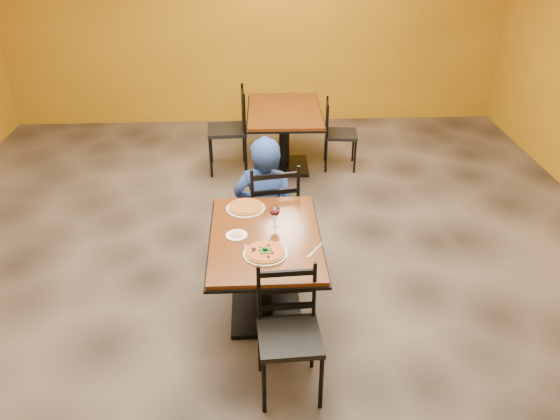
{
  "coord_description": "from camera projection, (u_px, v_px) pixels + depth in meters",
  "views": [
    {
      "loc": [
        -0.07,
        -4.02,
        2.92
      ],
      "look_at": [
        0.12,
        -0.3,
        0.85
      ],
      "focal_mm": 36.11,
      "sensor_mm": 36.0,
      "label": 1
    }
  ],
  "objects": [
    {
      "name": "diner",
      "position": [
        265.0,
        196.0,
        5.06
      ],
      "size": [
        0.64,
        0.48,
        1.14
      ],
      "primitive_type": "imported",
      "rotation": [
        0.0,
        0.0,
        2.95
      ],
      "color": "navy",
      "rests_on": "floor"
    },
    {
      "name": "table_main",
      "position": [
        265.0,
        257.0,
        4.22
      ],
      "size": [
        0.83,
        1.23,
        0.75
      ],
      "color": "#55240D",
      "rests_on": "floor"
    },
    {
      "name": "dip",
      "position": [
        237.0,
        234.0,
        4.12
      ],
      "size": [
        0.09,
        0.09,
        0.01
      ],
      "primitive_type": "cylinder",
      "color": "tan",
      "rests_on": "side_plate"
    },
    {
      "name": "chair_main_near",
      "position": [
        290.0,
        338.0,
        3.61
      ],
      "size": [
        0.42,
        0.42,
        0.89
      ],
      "primitive_type": null,
      "rotation": [
        0.0,
        0.0,
        0.05
      ],
      "color": "black",
      "rests_on": "floor"
    },
    {
      "name": "plate_far",
      "position": [
        246.0,
        208.0,
        4.48
      ],
      "size": [
        0.31,
        0.31,
        0.01
      ],
      "primitive_type": "cylinder",
      "color": "white",
      "rests_on": "table_main"
    },
    {
      "name": "side_plate",
      "position": [
        237.0,
        235.0,
        4.12
      ],
      "size": [
        0.16,
        0.16,
        0.01
      ],
      "primitive_type": "cylinder",
      "color": "white",
      "rests_on": "table_main"
    },
    {
      "name": "chair_main_far",
      "position": [
        271.0,
        208.0,
        5.04
      ],
      "size": [
        0.5,
        0.5,
        0.97
      ],
      "primitive_type": null,
      "rotation": [
        0.0,
        0.0,
        3.31
      ],
      "color": "black",
      "rests_on": "floor"
    },
    {
      "name": "fork",
      "position": [
        247.0,
        251.0,
        3.94
      ],
      "size": [
        0.04,
        0.19,
        0.0
      ],
      "primitive_type": "cube",
      "rotation": [
        0.0,
        0.0,
        0.11
      ],
      "color": "silver",
      "rests_on": "table_main"
    },
    {
      "name": "plate_main",
      "position": [
        265.0,
        254.0,
        3.91
      ],
      "size": [
        0.31,
        0.31,
        0.01
      ],
      "primitive_type": "cylinder",
      "color": "white",
      "rests_on": "table_main"
    },
    {
      "name": "chair_second_left",
      "position": [
        227.0,
        130.0,
        6.67
      ],
      "size": [
        0.48,
        0.48,
        1.0
      ],
      "primitive_type": null,
      "rotation": [
        0.0,
        0.0,
        -1.52
      ],
      "color": "black",
      "rests_on": "floor"
    },
    {
      "name": "wall_back",
      "position": [
        255.0,
        16.0,
        7.69
      ],
      "size": [
        7.0,
        0.01,
        3.0
      ],
      "primitive_type": "cube",
      "color": "#BB8014",
      "rests_on": "ground"
    },
    {
      "name": "wine_glass",
      "position": [
        275.0,
        215.0,
        4.22
      ],
      "size": [
        0.08,
        0.08,
        0.18
      ],
      "primitive_type": null,
      "color": "white",
      "rests_on": "table_main"
    },
    {
      "name": "chair_second_right",
      "position": [
        341.0,
        135.0,
        6.77
      ],
      "size": [
        0.42,
        0.42,
        0.84
      ],
      "primitive_type": null,
      "rotation": [
        0.0,
        0.0,
        1.47
      ],
      "color": "black",
      "rests_on": "floor"
    },
    {
      "name": "floor",
      "position": [
        265.0,
        278.0,
        4.93
      ],
      "size": [
        7.0,
        8.0,
        0.01
      ],
      "primitive_type": "cube",
      "color": "black",
      "rests_on": "ground"
    },
    {
      "name": "pizza_main",
      "position": [
        265.0,
        252.0,
        3.9
      ],
      "size": [
        0.28,
        0.28,
        0.02
      ],
      "primitive_type": "cylinder",
      "color": "maroon",
      "rests_on": "plate_main"
    },
    {
      "name": "pizza_far",
      "position": [
        246.0,
        207.0,
        4.47
      ],
      "size": [
        0.28,
        0.28,
        0.02
      ],
      "primitive_type": "cylinder",
      "color": "#B57122",
      "rests_on": "plate_far"
    },
    {
      "name": "knife",
      "position": [
        315.0,
        250.0,
        3.96
      ],
      "size": [
        0.13,
        0.18,
        0.0
      ],
      "primitive_type": "cube",
      "rotation": [
        0.0,
        0.0,
        -0.59
      ],
      "color": "silver",
      "rests_on": "table_main"
    },
    {
      "name": "table_second",
      "position": [
        284.0,
        125.0,
        6.68
      ],
      "size": [
        0.9,
        1.31,
        0.75
      ],
      "rotation": [
        0.0,
        0.0,
        -0.02
      ],
      "color": "#55240D",
      "rests_on": "floor"
    }
  ]
}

